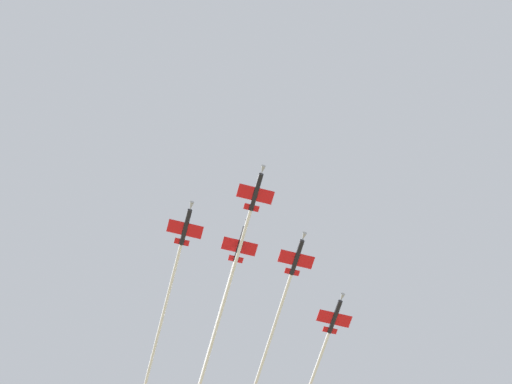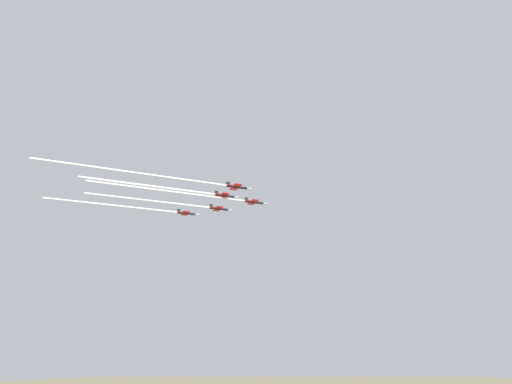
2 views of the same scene
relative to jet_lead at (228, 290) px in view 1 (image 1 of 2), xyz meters
name	(u,v)px [view 1 (image 1 of 2)]	position (x,y,z in m)	size (l,w,h in m)	color
jet_lead	(228,290)	(0.00, 0.00, 0.00)	(81.76, 13.87, 2.46)	black
jet_port_inner	(273,330)	(-6.05, 14.48, -0.99)	(69.06, 12.31, 2.46)	black
jet_starboard_inner	(160,328)	(-17.72, -11.57, 1.19)	(87.19, 14.53, 2.46)	black
jet_port_outer	(219,318)	(-9.48, 1.16, 1.40)	(69.99, 12.43, 2.46)	black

